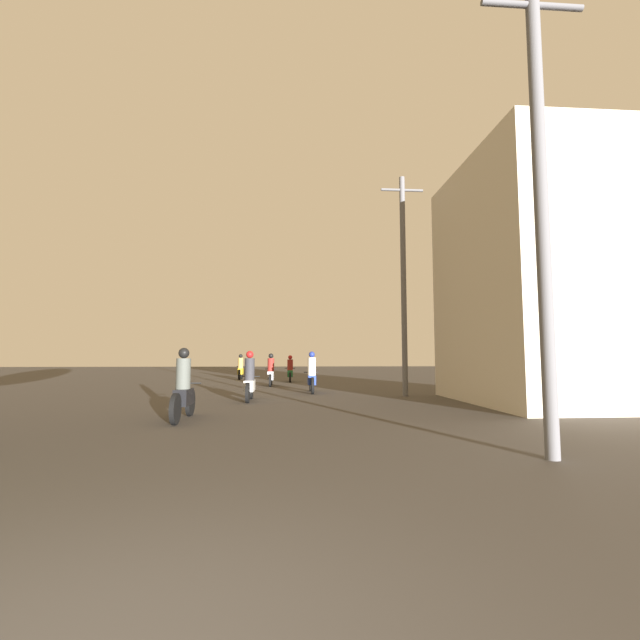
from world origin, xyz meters
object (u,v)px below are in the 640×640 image
(motorcycle_black, at_px, (183,391))
(motorcycle_yellow, at_px, (241,369))
(motorcycle_silver, at_px, (271,373))
(utility_pole_near, at_px, (541,195))
(motorcycle_blue, at_px, (312,376))
(building_right_near, at_px, (530,281))
(motorcycle_white, at_px, (250,381))
(motorcycle_green, at_px, (290,371))
(utility_pole_far, at_px, (404,280))

(motorcycle_black, height_order, motorcycle_yellow, motorcycle_black)
(motorcycle_silver, xyz_separation_m, motorcycle_yellow, (-2.16, 6.23, 0.00))
(motorcycle_black, distance_m, utility_pole_near, 8.00)
(motorcycle_blue, relative_size, building_right_near, 0.27)
(motorcycle_blue, relative_size, motorcycle_yellow, 1.07)
(motorcycle_black, bearing_deg, utility_pole_near, -43.62)
(motorcycle_white, distance_m, motorcycle_blue, 3.71)
(motorcycle_blue, bearing_deg, motorcycle_yellow, 101.49)
(motorcycle_yellow, xyz_separation_m, building_right_near, (10.62, -14.56, 3.18))
(motorcycle_black, xyz_separation_m, utility_pole_near, (6.06, -4.15, 3.15))
(motorcycle_green, bearing_deg, motorcycle_black, -96.34)
(building_right_near, bearing_deg, utility_pole_near, -119.24)
(motorcycle_green, distance_m, motorcycle_yellow, 4.24)
(motorcycle_blue, height_order, motorcycle_green, motorcycle_blue)
(motorcycle_black, relative_size, motorcycle_white, 1.06)
(motorcycle_black, bearing_deg, motorcycle_silver, 73.09)
(motorcycle_white, xyz_separation_m, utility_pole_far, (5.48, 1.23, 3.62))
(motorcycle_blue, distance_m, utility_pole_far, 5.21)
(motorcycle_blue, xyz_separation_m, utility_pole_near, (2.77, -11.29, 3.16))
(motorcycle_silver, bearing_deg, motorcycle_blue, -73.02)
(motorcycle_silver, xyz_separation_m, utility_pole_far, (5.09, -5.80, 3.63))
(motorcycle_white, height_order, building_right_near, building_right_near)
(motorcycle_blue, relative_size, utility_pole_near, 0.28)
(motorcycle_black, height_order, motorcycle_silver, motorcycle_black)
(motorcycle_yellow, distance_m, utility_pole_far, 14.50)
(motorcycle_green, bearing_deg, utility_pole_near, -75.76)
(motorcycle_blue, distance_m, building_right_near, 8.56)
(motorcycle_yellow, bearing_deg, motorcycle_white, -76.46)
(motorcycle_black, distance_m, motorcycle_white, 4.27)
(motorcycle_silver, xyz_separation_m, building_right_near, (8.46, -8.34, 3.19))
(motorcycle_green, xyz_separation_m, utility_pole_far, (4.14, -9.14, 3.66))
(motorcycle_blue, bearing_deg, building_right_near, -42.52)
(building_right_near, distance_m, utility_pole_near, 7.98)
(motorcycle_white, relative_size, motorcycle_green, 1.01)
(motorcycle_blue, xyz_separation_m, motorcycle_green, (-0.84, 7.36, -0.04))
(motorcycle_silver, relative_size, utility_pole_far, 0.23)
(utility_pole_near, distance_m, utility_pole_far, 9.54)
(motorcycle_blue, bearing_deg, motorcycle_green, 86.91)
(motorcycle_white, xyz_separation_m, building_right_near, (8.85, -1.31, 3.17))
(motorcycle_yellow, distance_m, utility_pole_near, 22.78)
(building_right_near, bearing_deg, motorcycle_silver, 135.41)
(utility_pole_near, bearing_deg, motorcycle_white, 120.87)
(motorcycle_white, bearing_deg, motorcycle_yellow, 105.15)
(motorcycle_silver, height_order, utility_pole_near, utility_pole_near)
(motorcycle_silver, relative_size, building_right_near, 0.25)
(motorcycle_black, distance_m, motorcycle_green, 14.70)
(motorcycle_white, height_order, motorcycle_silver, motorcycle_white)
(building_right_near, xyz_separation_m, utility_pole_near, (-3.90, -6.97, -0.01))
(motorcycle_blue, distance_m, utility_pole_near, 12.04)
(building_right_near, distance_m, utility_pole_far, 4.24)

